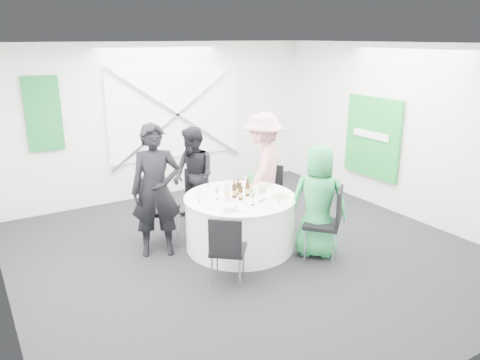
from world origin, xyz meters
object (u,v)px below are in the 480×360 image
chair_front_right (329,218)px  chair_front_left (227,246)px  clear_water_bottle (227,192)px  person_man_back (194,176)px  person_woman_pink (263,168)px  person_man_back_left (156,191)px  banquet_table (240,222)px  chair_back_left (154,203)px  chair_back (199,191)px  person_woman_green (319,202)px  green_water_bottle (250,184)px  chair_back_right (268,189)px

chair_front_right → chair_front_left: (-1.52, 0.06, -0.06)m
chair_front_left → clear_water_bottle: clear_water_bottle is taller
person_man_back → person_woman_pink: person_woman_pink is taller
person_man_back_left → person_man_back: person_man_back_left is taller
banquet_table → clear_water_bottle: 0.54m
chair_back_left → chair_front_right: (1.77, -1.73, 0.00)m
banquet_table → person_man_back: person_man_back is taller
chair_front_left → person_man_back: 2.12m
chair_back → person_man_back_left: person_man_back_left is taller
chair_front_left → person_man_back_left: person_man_back_left is taller
banquet_table → person_woman_green: bearing=-44.2°
person_woman_green → chair_front_right: bearing=150.3°
person_man_back → green_water_bottle: bearing=11.2°
person_woman_pink → chair_front_left: bearing=6.2°
person_man_back → person_woman_green: size_ratio=1.01×
chair_back → clear_water_bottle: (-0.17, -1.20, 0.35)m
banquet_table → chair_back: size_ratio=1.75×
chair_front_right → clear_water_bottle: size_ratio=3.46×
chair_front_right → person_woman_green: 0.25m
clear_water_bottle → person_man_back_left: bearing=151.7°
chair_front_right → person_man_back: (-0.96, 2.10, 0.19)m
chair_back → chair_front_left: (-0.65, -2.02, 0.01)m
person_man_back_left → chair_front_left: bearing=-52.9°
chair_front_right → green_water_bottle: bearing=-100.5°
chair_back → banquet_table: bearing=-90.0°
chair_back → clear_water_bottle: 1.26m
banquet_table → person_man_back_left: size_ratio=0.86×
chair_back → clear_water_bottle: size_ratio=3.08×
chair_front_right → person_man_back: 2.31m
banquet_table → chair_back_right: (0.90, 0.60, 0.16)m
chair_front_left → clear_water_bottle: size_ratio=3.11×
chair_back_left → chair_front_right: 2.48m
chair_back_left → chair_front_right: chair_front_right is taller
banquet_table → chair_front_left: chair_front_left is taller
person_woman_pink → green_water_bottle: (-0.61, -0.58, 0.01)m
chair_back → chair_front_right: chair_front_right is taller
chair_back → person_woman_pink: size_ratio=0.50×
chair_front_left → banquet_table: bearing=-90.0°
person_man_back → chair_back: bearing=75.3°
person_man_back_left → chair_front_right: bearing=-14.1°
person_woman_green → clear_water_bottle: (-1.00, 0.71, 0.10)m
person_man_back_left → person_woman_pink: person_man_back_left is taller
chair_back_left → chair_back_right: bearing=-56.2°
person_woman_pink → person_man_back_left: bearing=-31.1°
person_man_back → person_man_back_left: bearing=-57.3°
chair_back → person_woman_pink: (0.88, -0.51, 0.37)m
banquet_table → person_man_back: bearing=96.9°
green_water_bottle → chair_back: bearing=104.0°
chair_back_right → person_woman_pink: bearing=-165.9°
banquet_table → green_water_bottle: green_water_bottle is taller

